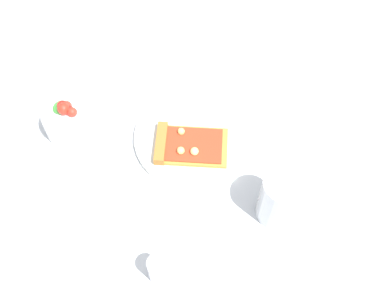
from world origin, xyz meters
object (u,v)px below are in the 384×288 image
Objects in this scene: soda_glass at (280,199)px; pepper_shaker at (158,268)px; plate at (193,137)px; paper_napkin at (254,44)px; pizza_slice_main at (185,145)px; salad_bowl at (70,119)px.

pepper_shaker is at bearing 29.73° from soda_glass.
soda_glass is (-0.16, 0.16, 0.05)m from plate.
plate is 1.58× the size of paper_napkin.
paper_napkin is at bearing -118.31° from plate.
plate is 0.04m from pizza_slice_main.
plate reaches higher than paper_napkin.
pepper_shaker reaches higher than salad_bowl.
pepper_shaker is at bearing 80.69° from pizza_slice_main.
plate is 0.29m from pepper_shaker.
soda_glass is at bearing 155.29° from salad_bowl.
pepper_shaker is at bearing 121.88° from salad_bowl.
paper_napkin is at bearing -118.07° from pizza_slice_main.
paper_napkin is 1.91× the size of pepper_shaker.
pepper_shaker reaches higher than plate.
salad_bowl is 0.36m from pepper_shaker.
salad_bowl is 0.45m from paper_napkin.
pizza_slice_main is 0.98× the size of paper_napkin.
soda_glass reaches higher than paper_napkin.
salad_bowl is at bearing -12.99° from pizza_slice_main.
pizza_slice_main is (0.01, 0.03, 0.01)m from plate.
pepper_shaker is at bearing 70.15° from paper_napkin.
soda_glass is 1.47× the size of pepper_shaker.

